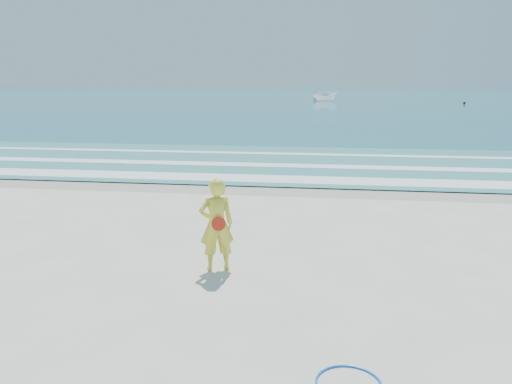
# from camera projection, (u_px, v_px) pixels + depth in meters

# --- Properties ---
(ground) EXTENTS (400.00, 400.00, 0.00)m
(ground) POSITION_uv_depth(u_px,v_px,m) (189.00, 303.00, 8.29)
(ground) COLOR silver
(ground) RESTS_ON ground
(wet_sand) EXTENTS (400.00, 2.40, 0.00)m
(wet_sand) POSITION_uv_depth(u_px,v_px,m) (259.00, 187.00, 16.98)
(wet_sand) COLOR #B2A893
(wet_sand) RESTS_ON ground
(ocean) EXTENTS (400.00, 190.00, 0.04)m
(ocean) POSITION_uv_depth(u_px,v_px,m) (316.00, 94.00, 109.66)
(ocean) COLOR #19727F
(ocean) RESTS_ON ground
(shallow) EXTENTS (400.00, 10.00, 0.01)m
(shallow) POSITION_uv_depth(u_px,v_px,m) (274.00, 162.00, 21.80)
(shallow) COLOR #59B7AD
(shallow) RESTS_ON ocean
(foam_near) EXTENTS (400.00, 1.40, 0.01)m
(foam_near) POSITION_uv_depth(u_px,v_px,m) (264.00, 178.00, 18.22)
(foam_near) COLOR white
(foam_near) RESTS_ON shallow
(foam_mid) EXTENTS (400.00, 0.90, 0.01)m
(foam_mid) POSITION_uv_depth(u_px,v_px,m) (272.00, 165.00, 21.02)
(foam_mid) COLOR white
(foam_mid) RESTS_ON shallow
(foam_far) EXTENTS (400.00, 0.60, 0.01)m
(foam_far) POSITION_uv_depth(u_px,v_px,m) (279.00, 154.00, 24.21)
(foam_far) COLOR white
(foam_far) RESTS_ON shallow
(hoop) EXTENTS (0.93, 0.93, 0.03)m
(hoop) POSITION_uv_depth(u_px,v_px,m) (349.00, 384.00, 6.07)
(hoop) COLOR blue
(hoop) RESTS_ON ground
(boat) EXTENTS (4.53, 2.76, 1.64)m
(boat) POSITION_uv_depth(u_px,v_px,m) (325.00, 96.00, 77.75)
(boat) COLOR white
(boat) RESTS_ON ocean
(buoy) EXTENTS (0.35, 0.35, 0.35)m
(buoy) POSITION_uv_depth(u_px,v_px,m) (464.00, 103.00, 69.20)
(buoy) COLOR black
(buoy) RESTS_ON ocean
(woman) EXTENTS (0.78, 0.65, 1.82)m
(woman) POSITION_uv_depth(u_px,v_px,m) (217.00, 225.00, 9.53)
(woman) COLOR yellow
(woman) RESTS_ON ground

